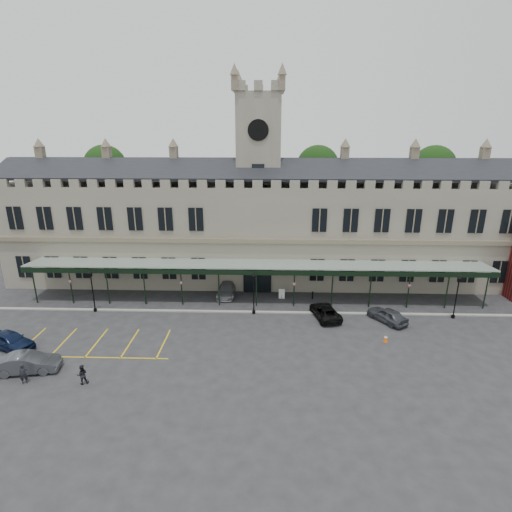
{
  "coord_description": "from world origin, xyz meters",
  "views": [
    {
      "loc": [
        1.2,
        -32.0,
        18.31
      ],
      "look_at": [
        0.0,
        6.0,
        6.0
      ],
      "focal_mm": 28.0,
      "sensor_mm": 36.0,
      "label": 1
    }
  ],
  "objects_px": {
    "lamp_post_right": "(457,293)",
    "traffic_cone": "(386,338)",
    "lamp_post_left": "(92,287)",
    "car_van": "(325,311)",
    "person_b": "(82,375)",
    "sign_board": "(282,294)",
    "car_taxi": "(227,289)",
    "person_a": "(23,374)",
    "clock_tower": "(259,173)",
    "car_right_a": "(387,315)",
    "station_building": "(259,228)",
    "car_left_a": "(10,340)",
    "lamp_post_mid": "(254,290)",
    "car_left_b": "(27,363)"
  },
  "relations": [
    {
      "from": "traffic_cone",
      "to": "car_van",
      "type": "xyz_separation_m",
      "value": [
        -4.8,
        4.65,
        0.32
      ]
    },
    {
      "from": "car_taxi",
      "to": "person_a",
      "type": "bearing_deg",
      "value": -126.9
    },
    {
      "from": "lamp_post_left",
      "to": "sign_board",
      "type": "xyz_separation_m",
      "value": [
        19.54,
        3.85,
        -2.15
      ]
    },
    {
      "from": "traffic_cone",
      "to": "person_b",
      "type": "distance_m",
      "value": 25.3
    },
    {
      "from": "clock_tower",
      "to": "car_left_b",
      "type": "bearing_deg",
      "value": -129.06
    },
    {
      "from": "lamp_post_right",
      "to": "traffic_cone",
      "type": "height_order",
      "value": "lamp_post_right"
    },
    {
      "from": "traffic_cone",
      "to": "car_right_a",
      "type": "distance_m",
      "value": 4.15
    },
    {
      "from": "station_building",
      "to": "lamp_post_left",
      "type": "distance_m",
      "value": 20.21
    },
    {
      "from": "lamp_post_left",
      "to": "traffic_cone",
      "type": "relative_size",
      "value": 6.94
    },
    {
      "from": "lamp_post_mid",
      "to": "person_a",
      "type": "distance_m",
      "value": 20.85
    },
    {
      "from": "station_building",
      "to": "car_left_a",
      "type": "distance_m",
      "value": 28.3
    },
    {
      "from": "lamp_post_right",
      "to": "person_b",
      "type": "distance_m",
      "value": 34.57
    },
    {
      "from": "traffic_cone",
      "to": "person_a",
      "type": "bearing_deg",
      "value": -166.33
    },
    {
      "from": "lamp_post_left",
      "to": "traffic_cone",
      "type": "xyz_separation_m",
      "value": [
        28.56,
        -5.3,
        -2.38
      ]
    },
    {
      "from": "lamp_post_left",
      "to": "car_taxi",
      "type": "bearing_deg",
      "value": 19.59
    },
    {
      "from": "lamp_post_left",
      "to": "car_van",
      "type": "height_order",
      "value": "lamp_post_left"
    },
    {
      "from": "car_left_a",
      "to": "station_building",
      "type": "bearing_deg",
      "value": -28.31
    },
    {
      "from": "lamp_post_left",
      "to": "person_a",
      "type": "xyz_separation_m",
      "value": [
        -0.18,
        -12.29,
        -1.91
      ]
    },
    {
      "from": "clock_tower",
      "to": "car_left_b",
      "type": "distance_m",
      "value": 30.38
    },
    {
      "from": "station_building",
      "to": "sign_board",
      "type": "distance_m",
      "value": 9.42
    },
    {
      "from": "person_b",
      "to": "lamp_post_right",
      "type": "bearing_deg",
      "value": 176.05
    },
    {
      "from": "car_left_a",
      "to": "car_right_a",
      "type": "relative_size",
      "value": 1.08
    },
    {
      "from": "lamp_post_left",
      "to": "person_a",
      "type": "bearing_deg",
      "value": -90.82
    },
    {
      "from": "lamp_post_right",
      "to": "car_right_a",
      "type": "bearing_deg",
      "value": -172.05
    },
    {
      "from": "clock_tower",
      "to": "car_taxi",
      "type": "bearing_deg",
      "value": -120.17
    },
    {
      "from": "clock_tower",
      "to": "lamp_post_left",
      "type": "height_order",
      "value": "clock_tower"
    },
    {
      "from": "car_right_a",
      "to": "person_a",
      "type": "relative_size",
      "value": 2.64
    },
    {
      "from": "car_left_b",
      "to": "station_building",
      "type": "bearing_deg",
      "value": -48.95
    },
    {
      "from": "sign_board",
      "to": "car_left_b",
      "type": "xyz_separation_m",
      "value": [
        -20.28,
        -14.7,
        0.23
      ]
    },
    {
      "from": "lamp_post_mid",
      "to": "sign_board",
      "type": "bearing_deg",
      "value": 52.19
    },
    {
      "from": "lamp_post_right",
      "to": "car_van",
      "type": "xyz_separation_m",
      "value": [
        -12.89,
        -0.26,
        -2.07
      ]
    },
    {
      "from": "station_building",
      "to": "person_b",
      "type": "distance_m",
      "value": 26.67
    },
    {
      "from": "station_building",
      "to": "car_left_a",
      "type": "relative_size",
      "value": 13.21
    },
    {
      "from": "car_left_b",
      "to": "person_a",
      "type": "bearing_deg",
      "value": -168.76
    },
    {
      "from": "traffic_cone",
      "to": "car_taxi",
      "type": "bearing_deg",
      "value": 146.73
    },
    {
      "from": "clock_tower",
      "to": "car_right_a",
      "type": "bearing_deg",
      "value": -42.87
    },
    {
      "from": "person_b",
      "to": "car_left_b",
      "type": "bearing_deg",
      "value": -39.4
    },
    {
      "from": "lamp_post_left",
      "to": "traffic_cone",
      "type": "height_order",
      "value": "lamp_post_left"
    },
    {
      "from": "station_building",
      "to": "person_a",
      "type": "bearing_deg",
      "value": -126.46
    },
    {
      "from": "traffic_cone",
      "to": "car_right_a",
      "type": "height_order",
      "value": "car_right_a"
    },
    {
      "from": "station_building",
      "to": "car_left_a",
      "type": "bearing_deg",
      "value": -139.24
    },
    {
      "from": "traffic_cone",
      "to": "car_taxi",
      "type": "relative_size",
      "value": 0.14
    },
    {
      "from": "lamp_post_mid",
      "to": "car_left_b",
      "type": "distance_m",
      "value": 20.5
    },
    {
      "from": "station_building",
      "to": "car_left_b",
      "type": "xyz_separation_m",
      "value": [
        -17.5,
        -21.48,
        -5.68
      ]
    },
    {
      "from": "person_a",
      "to": "lamp_post_left",
      "type": "bearing_deg",
      "value": 59.85
    },
    {
      "from": "car_left_b",
      "to": "car_left_a",
      "type": "bearing_deg",
      "value": 36.28
    },
    {
      "from": "sign_board",
      "to": "car_taxi",
      "type": "xyz_separation_m",
      "value": [
        -6.26,
        0.87,
        0.13
      ]
    },
    {
      "from": "lamp_post_mid",
      "to": "car_left_a",
      "type": "relative_size",
      "value": 0.99
    },
    {
      "from": "traffic_cone",
      "to": "car_van",
      "type": "bearing_deg",
      "value": 135.88
    },
    {
      "from": "station_building",
      "to": "lamp_post_right",
      "type": "xyz_separation_m",
      "value": [
        19.89,
        -11.02,
        -3.75
      ]
    }
  ]
}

